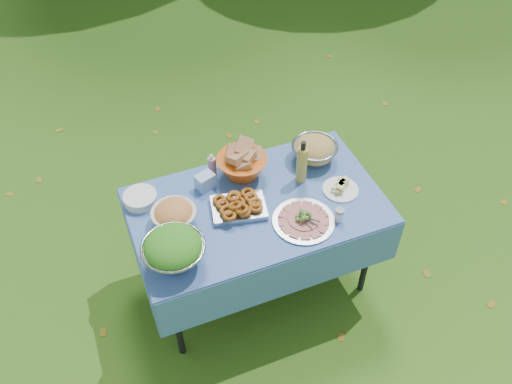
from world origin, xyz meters
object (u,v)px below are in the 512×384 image
at_px(pasta_bowl_steel, 315,149).
at_px(oil_bottle, 302,161).
at_px(bread_bowl, 242,162).
at_px(salad_bowl, 173,250).
at_px(plate_stack, 140,198).
at_px(picnic_table, 257,245).
at_px(charcuterie_platter, 304,217).

distance_m(pasta_bowl_steel, oil_bottle, 0.22).
bearing_deg(pasta_bowl_steel, bread_bowl, 176.26).
relative_size(salad_bowl, bread_bowl, 1.08).
bearing_deg(plate_stack, bread_bowl, -0.50).
relative_size(picnic_table, salad_bowl, 4.41).
bearing_deg(picnic_table, plate_stack, 156.37).
xyz_separation_m(picnic_table, pasta_bowl_steel, (0.48, 0.24, 0.46)).
relative_size(picnic_table, bread_bowl, 4.76).
height_order(charcuterie_platter, oil_bottle, oil_bottle).
bearing_deg(pasta_bowl_steel, plate_stack, 178.11).
bearing_deg(salad_bowl, pasta_bowl_steel, 24.11).
xyz_separation_m(pasta_bowl_steel, oil_bottle, (-0.16, -0.14, 0.07)).
bearing_deg(picnic_table, charcuterie_platter, -48.63).
distance_m(salad_bowl, plate_stack, 0.51).
xyz_separation_m(salad_bowl, bread_bowl, (0.56, 0.49, -0.01)).
distance_m(bread_bowl, oil_bottle, 0.36).
bearing_deg(oil_bottle, bread_bowl, 151.16).
xyz_separation_m(pasta_bowl_steel, charcuterie_platter, (-0.29, -0.46, -0.03)).
xyz_separation_m(salad_bowl, charcuterie_platter, (0.75, 0.01, -0.07)).
height_order(bread_bowl, charcuterie_platter, bread_bowl).
bearing_deg(plate_stack, oil_bottle, -10.70).
bearing_deg(oil_bottle, salad_bowl, -159.91).
xyz_separation_m(salad_bowl, pasta_bowl_steel, (1.03, 0.46, -0.03)).
relative_size(picnic_table, oil_bottle, 4.90).
relative_size(plate_stack, pasta_bowl_steel, 0.69).
distance_m(salad_bowl, oil_bottle, 0.93).
bearing_deg(bread_bowl, plate_stack, 179.50).
relative_size(pasta_bowl_steel, charcuterie_platter, 0.80).
relative_size(plate_stack, oil_bottle, 0.66).
relative_size(picnic_table, charcuterie_platter, 4.13).
bearing_deg(pasta_bowl_steel, picnic_table, -153.84).
bearing_deg(charcuterie_platter, salad_bowl, -179.46).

